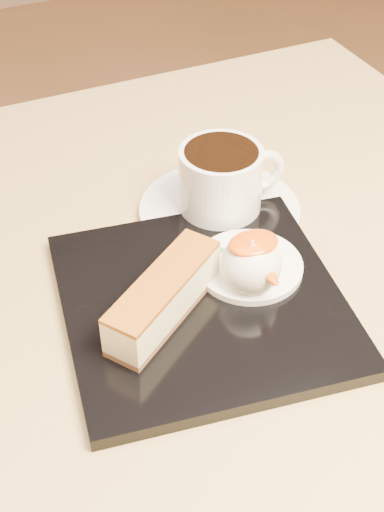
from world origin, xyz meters
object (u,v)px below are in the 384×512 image
table (181,438)px  cheesecake (164,297)px  dessert_plate (202,302)px  saucer (219,211)px  ice_cream_scoop (251,264)px  coffee_cup (222,179)px

table → cheesecake: size_ratio=6.91×
dessert_plate → saucer: size_ratio=1.47×
cheesecake → table: bearing=-58.0°
cheesecake → saucer: cheesecake is taller
ice_cream_scoop → coffee_cup: bearing=75.5°
cheesecake → saucer: (0.10, 0.11, -0.03)m
saucer → coffee_cup: coffee_cup is taller
ice_cream_scoop → cheesecake: bearing=-180.0°
table → dessert_plate: size_ratio=3.64×
ice_cream_scoop → coffee_cup: 0.11m
ice_cream_scoop → coffee_cup: size_ratio=0.48×
table → dessert_plate: 0.16m
coffee_cup → table: bearing=-125.6°
cheesecake → saucer: bearing=12.2°
cheesecake → coffee_cup: bearing=11.6°
dessert_plate → table: bearing=-159.2°
saucer → coffee_cup: bearing=-3.9°
table → dessert_plate: dessert_plate is taller
dessert_plate → coffee_cup: coffee_cup is taller
cheesecake → coffee_cup: 0.15m
table → saucer: saucer is taller
cheesecake → ice_cream_scoop: size_ratio=2.37×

